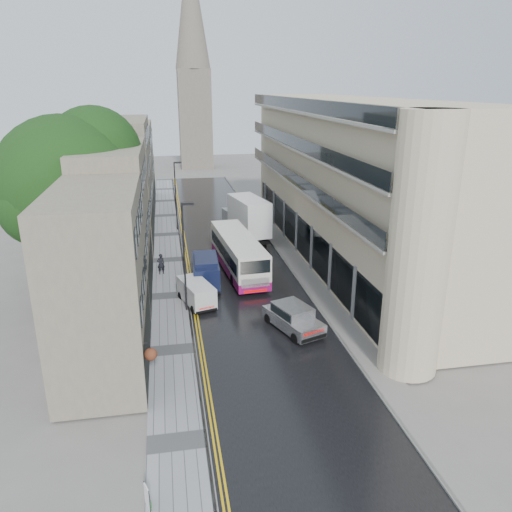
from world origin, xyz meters
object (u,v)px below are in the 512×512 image
object	(u,v)px
lamp_post_near	(184,258)
estate_sign	(147,497)
tree_far	(96,184)
white_van	(193,302)
navy_van	(195,278)
pedestrian	(161,264)
lamp_post_far	(176,197)
tree_near	(69,208)
white_lorry	(242,224)
silver_hatchback	(296,331)
cream_bus	(233,268)

from	to	relation	value
lamp_post_near	estate_sign	size ratio (longest dim) A/B	8.31
tree_far	white_van	distance (m)	19.53
navy_van	lamp_post_near	world-z (taller)	lamp_post_near
lamp_post_near	estate_sign	xyz separation A→B (m)	(-2.31, -17.28, -3.38)
navy_van	lamp_post_near	distance (m)	4.11
pedestrian	tree_far	bearing A→B (deg)	-71.51
lamp_post_far	estate_sign	size ratio (longest dim) A/B	7.96
tree_near	white_van	xyz separation A→B (m)	(8.20, -4.05, -6.04)
white_lorry	white_van	distance (m)	16.14
silver_hatchback	estate_sign	distance (m)	14.35
tree_far	white_van	size ratio (longest dim) A/B	3.20
tree_far	navy_van	world-z (taller)	tree_far
silver_hatchback	navy_van	xyz separation A→B (m)	(-5.58, 8.88, 0.41)
tree_near	white_lorry	bearing A→B (deg)	38.00
cream_bus	lamp_post_near	size ratio (longest dim) A/B	1.48
white_van	navy_van	xyz separation A→B (m)	(0.36, 3.47, 0.38)
white_lorry	tree_near	bearing A→B (deg)	-153.31
tree_near	pedestrian	world-z (taller)	tree_near
tree_near	tree_far	xyz separation A→B (m)	(0.30, 13.00, -0.72)
tree_far	pedestrian	bearing A→B (deg)	-57.73
silver_hatchback	lamp_post_near	xyz separation A→B (m)	(-6.38, 5.87, 3.09)
white_van	lamp_post_near	size ratio (longest dim) A/B	0.51
silver_hatchback	estate_sign	xyz separation A→B (m)	(-8.69, -11.41, -0.29)
tree_near	white_lorry	distance (m)	18.39
white_lorry	lamp_post_far	distance (m)	9.15
lamp_post_near	lamp_post_far	world-z (taller)	lamp_post_near
tree_far	lamp_post_near	world-z (taller)	tree_far
white_van	pedestrian	size ratio (longest dim) A/B	2.19
white_van	pedestrian	xyz separation A→B (m)	(-2.17, 7.98, 0.11)
navy_van	estate_sign	bearing A→B (deg)	-96.51
lamp_post_far	white_lorry	bearing A→B (deg)	-47.95
cream_bus	lamp_post_near	distance (m)	6.07
white_lorry	white_van	world-z (taller)	white_lorry
tree_near	navy_van	size ratio (longest dim) A/B	2.80
pedestrian	navy_van	bearing A→B (deg)	105.52
cream_bus	pedestrian	size ratio (longest dim) A/B	6.38
silver_hatchback	lamp_post_far	world-z (taller)	lamp_post_far
tree_near	navy_van	distance (m)	10.28
tree_near	silver_hatchback	bearing A→B (deg)	-33.78
pedestrian	estate_sign	size ratio (longest dim) A/B	1.92
silver_hatchback	lamp_post_far	bearing A→B (deg)	83.55
estate_sign	navy_van	bearing A→B (deg)	61.17
pedestrian	lamp_post_near	xyz separation A→B (m)	(1.74, -7.52, 2.96)
tree_near	estate_sign	size ratio (longest dim) A/B	15.01
tree_near	silver_hatchback	distance (m)	18.07
silver_hatchback	navy_van	size ratio (longest dim) A/B	0.92
navy_van	lamp_post_far	xyz separation A→B (m)	(-0.76, 18.06, 2.52)
white_lorry	lamp_post_far	xyz separation A→B (m)	(-6.21, 6.54, 1.56)
tree_near	cream_bus	bearing A→B (deg)	2.18
cream_bus	pedestrian	xyz separation A→B (m)	(-5.59, 3.49, -0.56)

